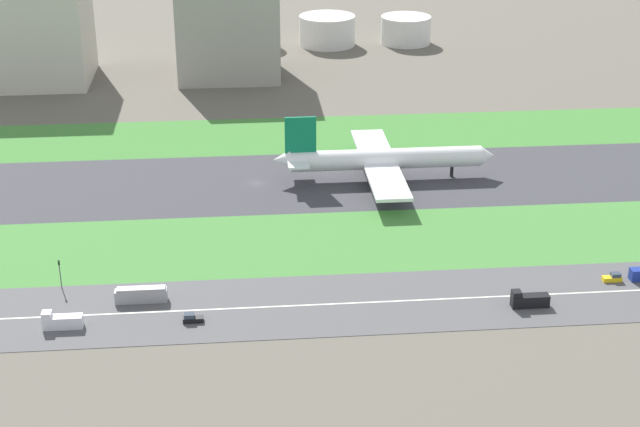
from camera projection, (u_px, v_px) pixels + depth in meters
The scene contains 18 objects.
ground_plane at pixel (257, 183), 282.36m from camera, with size 800.00×800.00×0.00m, color #5B564C.
runway at pixel (257, 183), 282.33m from camera, with size 280.00×46.00×0.10m, color #38383D.
grass_median_north at pixel (253, 136), 319.62m from camera, with size 280.00×36.00×0.10m, color #3D7A33.
grass_median_south at pixel (262, 245), 245.05m from camera, with size 280.00×36.00×0.10m, color #427F38.
highway at pixel (267, 307), 215.94m from camera, with size 280.00×28.00×0.10m, color #4C4C4F.
highway_centerline at pixel (267, 307), 215.92m from camera, with size 266.00×0.50×0.01m, color silver.
airliner at pixel (381, 159), 282.82m from camera, with size 65.00×56.00×19.70m.
car_0 at pixel (192, 318), 209.68m from camera, with size 4.40×1.80×2.00m.
car_4 at pixel (613, 278), 226.86m from camera, with size 4.40×1.80×2.00m.
truck_1 at pixel (529, 300), 215.54m from camera, with size 8.40×2.50×4.00m.
bus_1 at pixel (141, 295), 217.45m from camera, with size 11.60×2.50×3.50m.
truck_0 at pixel (62, 321), 207.08m from camera, with size 8.40×2.50×4.00m.
traffic_light at pixel (60, 272), 222.15m from camera, with size 0.36×0.50×7.20m.
terminal_building at pixel (8, 17), 368.33m from camera, with size 58.97×39.24×50.22m, color beige.
hangar_building at pixel (227, 20), 376.41m from camera, with size 39.10×33.99×44.36m, color #9E998E.
fuel_tank_west at pixel (251, 33), 424.69m from camera, with size 23.19×23.19×12.18m, color silver.
fuel_tank_centre at pixel (327, 30), 427.32m from camera, with size 24.53×24.53×13.01m, color silver.
fuel_tank_east at pixel (406, 30), 430.42m from camera, with size 22.08×22.08×12.01m, color silver.
Camera 1 is at (-5.44, -262.03, 107.01)m, focal length 54.65 mm.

